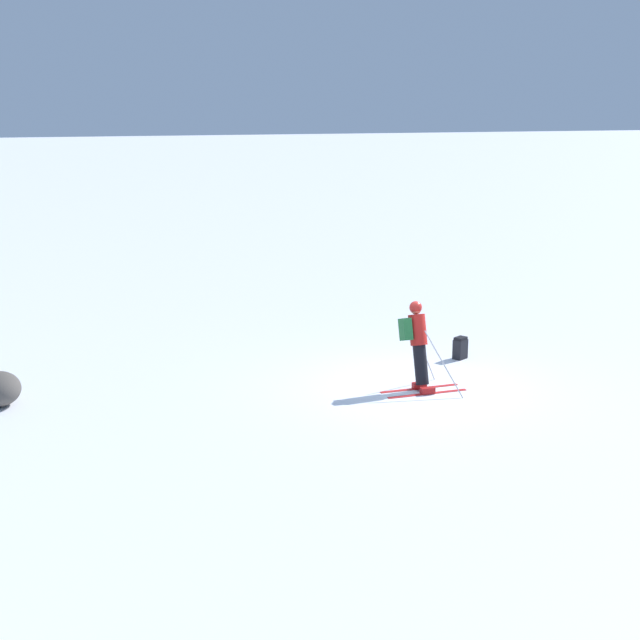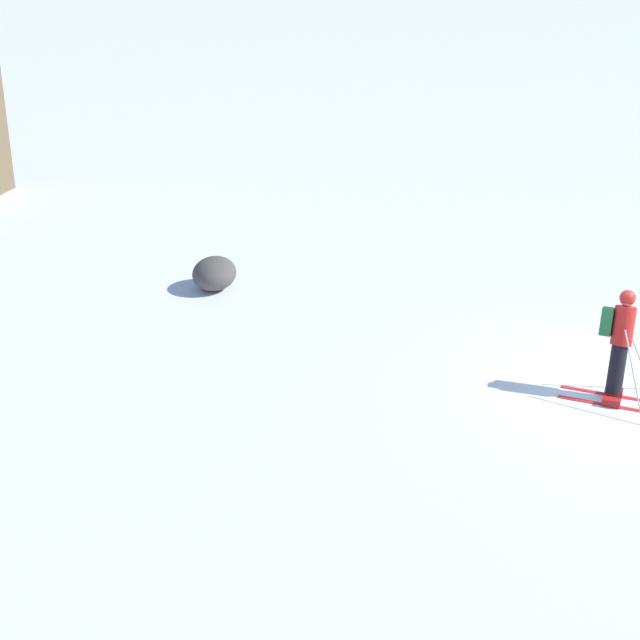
% 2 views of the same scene
% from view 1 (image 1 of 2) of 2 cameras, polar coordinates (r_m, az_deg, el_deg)
% --- Properties ---
extents(ground_plane, '(300.00, 300.00, 0.00)m').
position_cam_1_polar(ground_plane, '(18.21, 6.07, -4.19)').
color(ground_plane, white).
extents(skier, '(1.29, 1.69, 1.78)m').
position_cam_1_polar(skier, '(17.82, 6.26, -1.33)').
color(skier, red).
rests_on(skier, ground).
extents(spare_backpack, '(0.33, 0.37, 0.50)m').
position_cam_1_polar(spare_backpack, '(20.17, 8.97, -1.79)').
color(spare_backpack, black).
rests_on(spare_backpack, ground).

